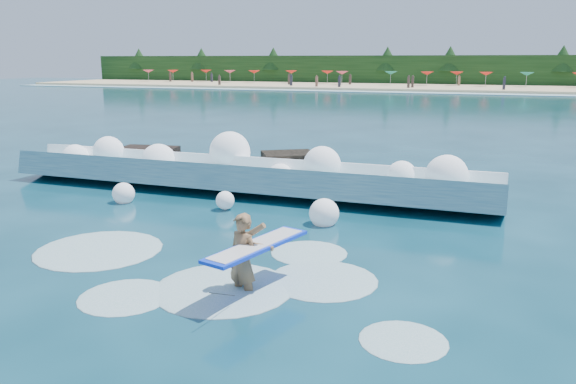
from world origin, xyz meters
name	(u,v)px	position (x,y,z in m)	size (l,w,h in m)	color
ground	(193,259)	(0.00, 0.00, 0.00)	(200.00, 200.00, 0.00)	#07313D
beach	(455,88)	(0.00, 78.00, 0.20)	(140.00, 20.00, 0.40)	tan
wet_band	(449,93)	(0.00, 67.00, 0.04)	(140.00, 5.00, 0.08)	silver
treeline	(460,71)	(0.00, 88.00, 2.50)	(140.00, 4.00, 5.00)	black
breaking_wave	(242,176)	(-1.76, 6.41, 0.50)	(16.55, 2.64, 1.43)	teal
rock_cluster	(207,167)	(-3.88, 7.87, 0.40)	(8.03, 3.18, 1.26)	black
surfer_with_board	(246,258)	(1.85, -1.23, 0.68)	(1.28, 2.99, 1.83)	olive
wave_spray	(243,164)	(-1.70, 6.32, 0.92)	(14.40, 4.65, 1.99)	white
surf_foam	(195,271)	(0.41, -0.65, 0.00)	(9.49, 5.26, 0.15)	silver
beach_umbrellas	(459,73)	(0.24, 80.30, 2.25)	(110.24, 6.37, 0.50)	#DA4058
beachgoers	(432,82)	(-3.01, 74.53, 1.09)	(108.26, 13.67, 1.92)	#3F332D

